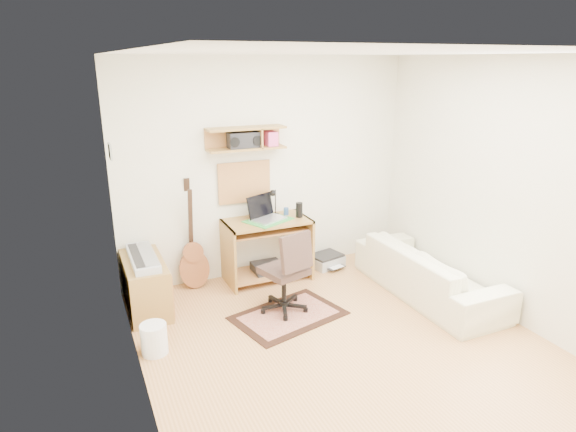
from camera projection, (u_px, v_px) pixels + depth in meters
name	position (u px, v px, depth m)	size (l,w,h in m)	color
floor	(349.00, 349.00, 4.57)	(3.60, 4.00, 0.01)	tan
ceiling	(362.00, 52.00, 3.78)	(3.60, 4.00, 0.01)	white
back_wall	(267.00, 169.00, 5.92)	(3.60, 0.01, 2.60)	silver
left_wall	(134.00, 246.00, 3.47)	(0.01, 4.00, 2.60)	silver
right_wall	(512.00, 192.00, 4.87)	(0.01, 4.00, 2.60)	silver
wall_shelf	(246.00, 138.00, 5.57)	(0.90, 0.25, 0.26)	#A07638
cork_board	(244.00, 182.00, 5.82)	(0.64, 0.03, 0.49)	tan
wall_photo	(110.00, 152.00, 4.66)	(0.02, 0.20, 0.15)	#4C8CBF
desk	(267.00, 250.00, 5.91)	(1.00, 0.55, 0.75)	#A07638
laptop	(268.00, 208.00, 5.74)	(0.38, 0.38, 0.29)	silver
speaker	(299.00, 210.00, 5.88)	(0.08, 0.08, 0.18)	black
desk_lamp	(275.00, 202.00, 5.93)	(0.11, 0.11, 0.33)	black
pencil_cup	(286.00, 211.00, 5.98)	(0.06, 0.06, 0.09)	#2E528B
boombox	(244.00, 140.00, 5.56)	(0.36, 0.17, 0.19)	black
rug	(288.00, 315.00, 5.14)	(1.09, 0.73, 0.01)	tan
task_chair	(284.00, 271.00, 5.12)	(0.47, 0.47, 0.92)	#362620
cabinet	(145.00, 285.00, 5.22)	(0.40, 0.90, 0.55)	#A07638
music_keyboard	(143.00, 258.00, 5.13)	(0.25, 0.80, 0.07)	#B2B5BA
guitar	(192.00, 235.00, 5.61)	(0.34, 0.22, 1.29)	#94532D
waste_basket	(154.00, 339.00, 4.46)	(0.24, 0.24, 0.29)	white
printer	(326.00, 260.00, 6.36)	(0.40, 0.31, 0.15)	#A5A8AA
sofa	(429.00, 264.00, 5.51)	(1.91, 0.56, 0.75)	beige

